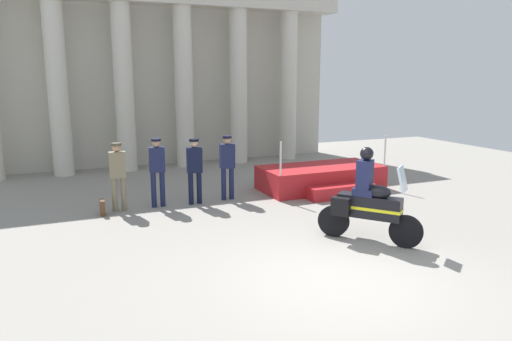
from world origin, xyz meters
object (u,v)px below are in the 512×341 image
at_px(officer_in_row_0, 118,171).
at_px(motorcycle_with_rider, 366,203).
at_px(officer_in_row_1, 157,167).
at_px(reviewing_stand, 322,178).
at_px(officer_in_row_2, 194,166).
at_px(briefcase_on_ground, 102,207).
at_px(officer_in_row_3, 227,162).

bearing_deg(officer_in_row_0, motorcycle_with_rider, 142.63).
bearing_deg(motorcycle_with_rider, officer_in_row_1, 179.57).
relative_size(officer_in_row_0, motorcycle_with_rider, 0.88).
bearing_deg(reviewing_stand, officer_in_row_0, -179.91).
height_order(officer_in_row_1, officer_in_row_2, officer_in_row_1).
relative_size(officer_in_row_1, motorcycle_with_rider, 0.91).
bearing_deg(motorcycle_with_rider, officer_in_row_2, 171.31).
bearing_deg(briefcase_on_ground, officer_in_row_0, 22.71).
height_order(officer_in_row_2, briefcase_on_ground, officer_in_row_2).
distance_m(reviewing_stand, briefcase_on_ground, 6.13).
bearing_deg(officer_in_row_1, briefcase_on_ground, 14.92).
height_order(reviewing_stand, briefcase_on_ground, reviewing_stand).
distance_m(officer_in_row_2, briefcase_on_ground, 2.44).
xyz_separation_m(officer_in_row_1, officer_in_row_2, (0.93, -0.10, -0.03)).
height_order(reviewing_stand, officer_in_row_1, officer_in_row_1).
bearing_deg(briefcase_on_ground, officer_in_row_2, 2.29).
relative_size(reviewing_stand, motorcycle_with_rider, 1.84).
distance_m(officer_in_row_1, officer_in_row_2, 0.94).
relative_size(officer_in_row_3, briefcase_on_ground, 4.74).
xyz_separation_m(reviewing_stand, officer_in_row_3, (-2.90, 0.00, 0.68)).
xyz_separation_m(reviewing_stand, officer_in_row_0, (-5.70, -0.01, 0.66)).
relative_size(officer_in_row_2, officer_in_row_3, 0.99).
xyz_separation_m(officer_in_row_0, officer_in_row_2, (1.88, -0.08, 0.00)).
bearing_deg(officer_in_row_2, reviewing_stand, -171.48).
distance_m(officer_in_row_3, motorcycle_with_rider, 4.39).
xyz_separation_m(officer_in_row_0, motorcycle_with_rider, (4.21, -4.14, -0.19)).
relative_size(reviewing_stand, officer_in_row_3, 2.05).
bearing_deg(briefcase_on_ground, motorcycle_with_rider, -40.54).
distance_m(officer_in_row_2, motorcycle_with_rider, 4.68).
xyz_separation_m(officer_in_row_0, officer_in_row_3, (2.80, 0.01, 0.02)).
distance_m(officer_in_row_0, officer_in_row_1, 0.95).
relative_size(reviewing_stand, officer_in_row_2, 2.07).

